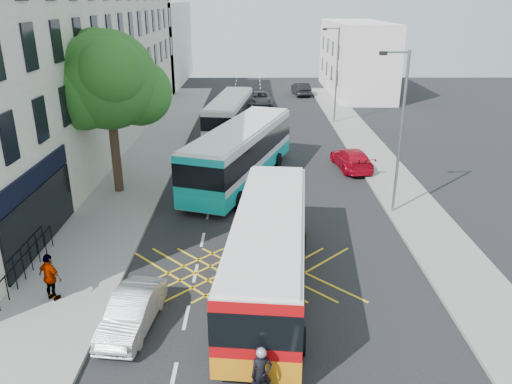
{
  "coord_description": "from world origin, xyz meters",
  "views": [
    {
      "loc": [
        -0.85,
        -11.55,
        10.29
      ],
      "look_at": [
        -0.75,
        9.38,
        2.2
      ],
      "focal_mm": 35.0,
      "sensor_mm": 36.0,
      "label": 1
    }
  ],
  "objects_px": {
    "parked_car_silver": "(132,312)",
    "lamp_near": "(399,126)",
    "bus_far": "(230,114)",
    "distant_car_dark": "(301,89)",
    "distant_car_grey": "(260,99)",
    "street_tree": "(108,81)",
    "red_hatchback": "(352,159)",
    "bus_near": "(269,250)",
    "pedestrian_far": "(50,277)",
    "motorbike": "(261,377)",
    "bus_mid": "(240,153)",
    "lamp_far": "(336,71)"
  },
  "relations": [
    {
      "from": "parked_car_silver",
      "to": "lamp_near",
      "type": "bearing_deg",
      "value": 47.92
    },
    {
      "from": "bus_far",
      "to": "parked_car_silver",
      "type": "xyz_separation_m",
      "value": [
        -2.09,
        -26.13,
        -0.94
      ]
    },
    {
      "from": "lamp_near",
      "to": "distant_car_dark",
      "type": "distance_m",
      "value": 34.33
    },
    {
      "from": "distant_car_grey",
      "to": "bus_far",
      "type": "bearing_deg",
      "value": -106.92
    },
    {
      "from": "lamp_near",
      "to": "parked_car_silver",
      "type": "bearing_deg",
      "value": -139.33
    },
    {
      "from": "street_tree",
      "to": "red_hatchback",
      "type": "bearing_deg",
      "value": 17.19
    },
    {
      "from": "bus_near",
      "to": "pedestrian_far",
      "type": "relative_size",
      "value": 6.2
    },
    {
      "from": "bus_near",
      "to": "motorbike",
      "type": "bearing_deg",
      "value": -88.22
    },
    {
      "from": "red_hatchback",
      "to": "distant_car_grey",
      "type": "height_order",
      "value": "distant_car_grey"
    },
    {
      "from": "bus_near",
      "to": "red_hatchback",
      "type": "relative_size",
      "value": 2.44
    },
    {
      "from": "distant_car_grey",
      "to": "pedestrian_far",
      "type": "xyz_separation_m",
      "value": [
        -7.94,
        -36.27,
        0.37
      ]
    },
    {
      "from": "motorbike",
      "to": "red_hatchback",
      "type": "relative_size",
      "value": 0.43
    },
    {
      "from": "bus_mid",
      "to": "distant_car_grey",
      "type": "xyz_separation_m",
      "value": [
        1.46,
        23.35,
        -1.1
      ]
    },
    {
      "from": "bus_far",
      "to": "distant_car_grey",
      "type": "distance_m",
      "value": 11.96
    },
    {
      "from": "distant_car_grey",
      "to": "distant_car_dark",
      "type": "xyz_separation_m",
      "value": [
        4.78,
        5.85,
        0.05
      ]
    },
    {
      "from": "street_tree",
      "to": "distant_car_dark",
      "type": "relative_size",
      "value": 1.97
    },
    {
      "from": "bus_mid",
      "to": "motorbike",
      "type": "xyz_separation_m",
      "value": [
        0.97,
        -17.76,
        -0.93
      ]
    },
    {
      "from": "bus_near",
      "to": "lamp_near",
      "type": "bearing_deg",
      "value": 53.25
    },
    {
      "from": "motorbike",
      "to": "distant_car_grey",
      "type": "distance_m",
      "value": 41.11
    },
    {
      "from": "street_tree",
      "to": "lamp_near",
      "type": "distance_m",
      "value": 15.1
    },
    {
      "from": "bus_mid",
      "to": "distant_car_dark",
      "type": "bearing_deg",
      "value": 96.74
    },
    {
      "from": "bus_far",
      "to": "distant_car_grey",
      "type": "height_order",
      "value": "bus_far"
    },
    {
      "from": "bus_far",
      "to": "bus_mid",
      "type": "bearing_deg",
      "value": -77.01
    },
    {
      "from": "bus_near",
      "to": "bus_mid",
      "type": "distance_m",
      "value": 12.06
    },
    {
      "from": "bus_mid",
      "to": "bus_far",
      "type": "height_order",
      "value": "bus_mid"
    },
    {
      "from": "street_tree",
      "to": "distant_car_grey",
      "type": "distance_m",
      "value": 27.18
    },
    {
      "from": "motorbike",
      "to": "bus_near",
      "type": "bearing_deg",
      "value": 71.53
    },
    {
      "from": "lamp_near",
      "to": "bus_far",
      "type": "bearing_deg",
      "value": 118.49
    },
    {
      "from": "bus_near",
      "to": "distant_car_dark",
      "type": "xyz_separation_m",
      "value": [
        4.88,
        41.18,
        -0.9
      ]
    },
    {
      "from": "motorbike",
      "to": "distant_car_grey",
      "type": "xyz_separation_m",
      "value": [
        0.49,
        41.11,
        -0.16
      ]
    },
    {
      "from": "bus_far",
      "to": "motorbike",
      "type": "distance_m",
      "value": 29.57
    },
    {
      "from": "parked_car_silver",
      "to": "pedestrian_far",
      "type": "bearing_deg",
      "value": 162.46
    },
    {
      "from": "bus_mid",
      "to": "pedestrian_far",
      "type": "bearing_deg",
      "value": -97.81
    },
    {
      "from": "street_tree",
      "to": "red_hatchback",
      "type": "xyz_separation_m",
      "value": [
        14.01,
        4.33,
        -5.62
      ]
    },
    {
      "from": "lamp_far",
      "to": "red_hatchback",
      "type": "bearing_deg",
      "value": -93.14
    },
    {
      "from": "lamp_far",
      "to": "bus_mid",
      "type": "height_order",
      "value": "lamp_far"
    },
    {
      "from": "parked_car_silver",
      "to": "red_hatchback",
      "type": "xyz_separation_m",
      "value": [
        10.4,
        16.83,
        0.05
      ]
    },
    {
      "from": "bus_near",
      "to": "parked_car_silver",
      "type": "relative_size",
      "value": 3.0
    },
    {
      "from": "bus_near",
      "to": "distant_car_grey",
      "type": "xyz_separation_m",
      "value": [
        0.1,
        35.32,
        -0.95
      ]
    },
    {
      "from": "lamp_near",
      "to": "lamp_far",
      "type": "xyz_separation_m",
      "value": [
        0.0,
        20.0,
        0.0
      ]
    },
    {
      "from": "bus_mid",
      "to": "motorbike",
      "type": "height_order",
      "value": "bus_mid"
    },
    {
      "from": "bus_far",
      "to": "parked_car_silver",
      "type": "distance_m",
      "value": 26.23
    },
    {
      "from": "lamp_near",
      "to": "pedestrian_far",
      "type": "bearing_deg",
      "value": -150.62
    },
    {
      "from": "lamp_far",
      "to": "bus_far",
      "type": "bearing_deg",
      "value": -159.27
    },
    {
      "from": "motorbike",
      "to": "street_tree",
      "type": "bearing_deg",
      "value": 101.68
    },
    {
      "from": "street_tree",
      "to": "lamp_far",
      "type": "distance_m",
      "value": 22.57
    },
    {
      "from": "lamp_far",
      "to": "motorbike",
      "type": "bearing_deg",
      "value": -101.78
    },
    {
      "from": "parked_car_silver",
      "to": "red_hatchback",
      "type": "height_order",
      "value": "red_hatchback"
    },
    {
      "from": "street_tree",
      "to": "bus_near",
      "type": "height_order",
      "value": "street_tree"
    },
    {
      "from": "motorbike",
      "to": "pedestrian_far",
      "type": "height_order",
      "value": "pedestrian_far"
    }
  ]
}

